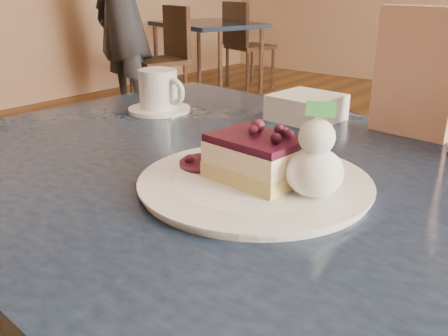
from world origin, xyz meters
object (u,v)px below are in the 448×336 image
Objects in this scene: patron at (121,6)px; main_table at (276,227)px; bg_table_far_left at (209,91)px; dessert_plate at (255,183)px; coffee_set at (160,93)px; cheesecake_slice at (255,159)px.

main_table is at bearing -25.44° from patron.
patron is (-2.99, 2.18, 0.17)m from main_table.
bg_table_far_left is 1.24m from patron.
coffee_set is at bearing 152.45° from dessert_plate.
bg_table_far_left is (-2.84, 3.09, -0.66)m from main_table.
dessert_plate is at bearing -59.46° from cheesecake_slice.
patron is (-2.98, 2.23, 0.08)m from dessert_plate.
coffee_set is at bearing -35.96° from bg_table_far_left.
main_table is 9.97× the size of cheesecake_slice.
patron is (-2.98, 2.23, 0.04)m from cheesecake_slice.
patron is at bearing -84.50° from bg_table_far_left.
cheesecake_slice reaches higher than dessert_plate.
coffee_set is 3.86m from bg_table_far_left.
bg_table_far_left is at bearing 136.08° from cheesecake_slice.
coffee_set is 0.09× the size of bg_table_far_left.
dessert_plate reaches higher than bg_table_far_left.
cheesecake_slice is 0.08× the size of patron.
dessert_plate is at bearing -26.14° from patron.
coffee_set reaches higher than bg_table_far_left.
main_table is at bearing 90.00° from cheesecake_slice.
dessert_plate is at bearing -33.39° from bg_table_far_left.
cheesecake_slice is (-0.00, -0.05, 0.13)m from main_table.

